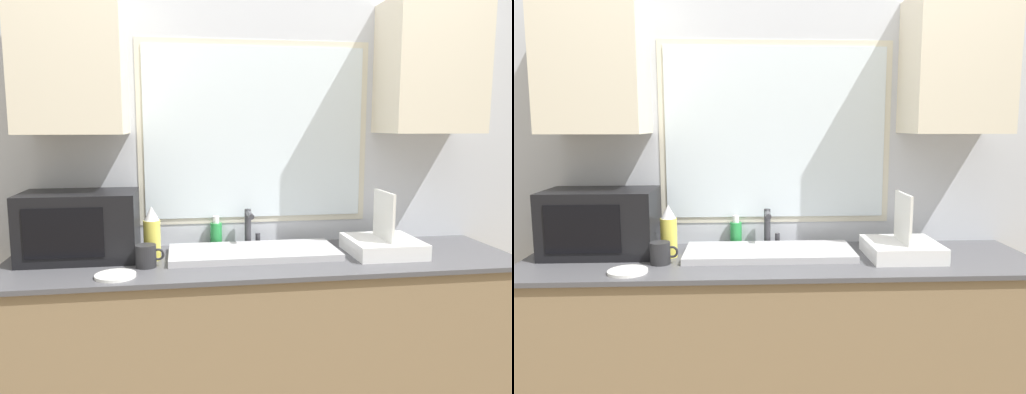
% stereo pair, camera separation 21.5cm
% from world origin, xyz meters
% --- Properties ---
extents(countertop, '(2.27, 0.62, 0.91)m').
position_xyz_m(countertop, '(0.00, 0.29, 0.45)').
color(countertop, '#8C7251').
rests_on(countertop, ground_plane).
extents(wall_back, '(6.00, 0.38, 2.60)m').
position_xyz_m(wall_back, '(0.00, 0.59, 1.37)').
color(wall_back, silver).
rests_on(wall_back, ground_plane).
extents(sink_basin, '(0.76, 0.32, 0.03)m').
position_xyz_m(sink_basin, '(-0.04, 0.34, 0.92)').
color(sink_basin, '#B2B2B7').
rests_on(sink_basin, countertop).
extents(faucet, '(0.08, 0.14, 0.18)m').
position_xyz_m(faucet, '(-0.04, 0.51, 1.01)').
color(faucet, '#333338').
rests_on(faucet, countertop).
extents(microwave, '(0.49, 0.31, 0.30)m').
position_xyz_m(microwave, '(-0.81, 0.40, 1.06)').
color(microwave, black).
rests_on(microwave, countertop).
extents(dish_rack, '(0.31, 0.32, 0.29)m').
position_xyz_m(dish_rack, '(0.55, 0.28, 0.95)').
color(dish_rack, white).
rests_on(dish_rack, countertop).
extents(spray_bottle, '(0.07, 0.07, 0.24)m').
position_xyz_m(spray_bottle, '(-0.49, 0.34, 1.02)').
color(spray_bottle, '#D8CC4C').
rests_on(spray_bottle, countertop).
extents(soap_bottle, '(0.06, 0.06, 0.15)m').
position_xyz_m(soap_bottle, '(-0.20, 0.55, 0.97)').
color(soap_bottle, '#268C3F').
rests_on(soap_bottle, countertop).
extents(mug_near_sink, '(0.12, 0.09, 0.10)m').
position_xyz_m(mug_near_sink, '(-0.51, 0.22, 0.96)').
color(mug_near_sink, '#262628').
rests_on(mug_near_sink, countertop).
extents(small_plate, '(0.16, 0.16, 0.01)m').
position_xyz_m(small_plate, '(-0.63, 0.10, 0.91)').
color(small_plate, white).
rests_on(small_plate, countertop).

